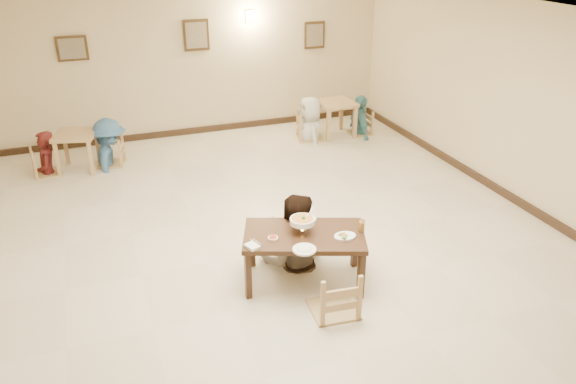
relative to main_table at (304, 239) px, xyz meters
name	(u,v)px	position (x,y,z in m)	size (l,w,h in m)	color
floor	(276,249)	(-0.08, 0.82, -0.58)	(10.00, 10.00, 0.00)	beige
ceiling	(273,18)	(-0.08, 0.82, 2.42)	(10.00, 10.00, 0.00)	white
wall_back	(193,61)	(-0.08, 5.82, 0.92)	(10.00, 10.00, 0.00)	beige
wall_right	(535,111)	(3.92, 0.82, 0.92)	(10.00, 10.00, 0.00)	beige
baseboard_back	(198,130)	(-0.08, 5.79, -0.52)	(8.00, 0.06, 0.12)	#312115
baseboard_right	(516,200)	(3.89, 0.82, -0.52)	(0.06, 10.00, 0.12)	#312115
picture_a	(72,49)	(-2.28, 5.78, 1.32)	(0.55, 0.04, 0.45)	#3B2915
picture_b	(196,35)	(0.02, 5.78, 1.42)	(0.50, 0.04, 0.60)	#3B2915
picture_c	(315,35)	(2.52, 5.78, 1.27)	(0.45, 0.04, 0.55)	#3B2915
wall_sconce	(250,16)	(1.12, 5.78, 1.72)	(0.16, 0.05, 0.22)	#FFD88C
main_table	(304,239)	(0.00, 0.00, 0.00)	(1.61, 1.24, 0.66)	#3B2314
chair_far	(292,224)	(0.08, 0.61, -0.11)	(0.44, 0.44, 0.95)	tan
chair_near	(335,270)	(0.10, -0.66, -0.05)	(0.51, 0.51, 1.08)	tan
main_diner	(294,195)	(0.05, 0.48, 0.35)	(0.91, 0.71, 1.87)	gray
curry_warmer	(302,221)	(-0.01, 0.03, 0.23)	(0.33, 0.29, 0.26)	silver
rice_plate_far	(305,220)	(0.12, 0.28, 0.09)	(0.28, 0.28, 0.06)	white
rice_plate_near	(304,249)	(-0.14, -0.35, 0.09)	(0.27, 0.27, 0.06)	white
fried_plate	(345,236)	(0.41, -0.24, 0.10)	(0.26, 0.26, 0.06)	white
chili_dish	(273,238)	(-0.38, 0.01, 0.09)	(0.12, 0.12, 0.03)	white
napkin_cutlery	(252,246)	(-0.66, -0.08, 0.09)	(0.20, 0.26, 0.03)	white
drink_glass	(362,226)	(0.66, -0.17, 0.15)	(0.07, 0.07, 0.14)	white
bg_table_left	(76,140)	(-2.45, 4.61, -0.04)	(0.83, 0.83, 0.68)	tan
bg_table_right	(335,108)	(2.54, 4.66, 0.00)	(0.76, 0.76, 0.72)	tan
bg_chair_ll	(44,148)	(-2.98, 4.60, -0.11)	(0.45, 0.45, 0.95)	tan
bg_chair_lr	(108,139)	(-1.91, 4.66, -0.10)	(0.46, 0.46, 0.98)	tan
bg_chair_rl	(310,113)	(2.00, 4.67, -0.05)	(0.50, 0.50, 1.07)	tan
bg_chair_rr	(360,112)	(3.08, 4.60, -0.12)	(0.44, 0.44, 0.93)	tan
bg_diner_a	(41,132)	(-2.98, 4.60, 0.18)	(0.56, 0.37, 1.53)	#501717
bg_diner_b	(105,119)	(-1.91, 4.66, 0.27)	(1.10, 0.63, 1.71)	teal
bg_diner_c	(311,97)	(2.00, 4.67, 0.28)	(0.85, 0.55, 1.74)	silver
bg_diner_d	(361,95)	(3.08, 4.60, 0.23)	(0.95, 0.40, 1.62)	teal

